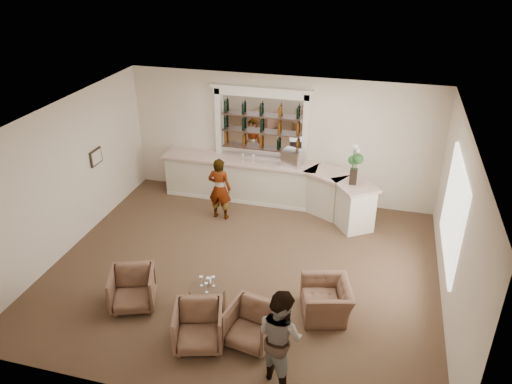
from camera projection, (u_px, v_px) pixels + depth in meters
ground at (243, 269)px, 10.59m from camera, size 8.00×8.00×0.00m
room_shell at (260, 156)px, 10.10m from camera, size 8.04×7.02×3.32m
bar_counter at (269, 184)px, 12.94m from camera, size 5.72×1.80×1.14m
back_bar_alcove at (261, 124)px, 12.71m from camera, size 2.64×0.25×3.00m
cocktail_table at (208, 298)px, 9.34m from camera, size 0.68×0.68×0.50m
sommelier at (220, 189)px, 12.20m from camera, size 0.59×0.39×1.59m
guest at (280, 336)px, 7.63m from camera, size 1.04×1.00×1.68m
armchair_left at (133, 289)px, 9.39m from camera, size 1.05×1.06×0.76m
armchair_center at (199, 326)px, 8.48m from camera, size 1.03×1.04×0.77m
armchair_right at (251, 325)px, 8.53m from camera, size 0.92×0.94×0.73m
armchair_far at (326, 300)px, 9.19m from camera, size 1.11×1.19×0.64m
espresso_machine at (292, 158)px, 12.53m from camera, size 0.55×0.50×0.41m
flower_vase at (355, 162)px, 11.42m from camera, size 0.26×0.26×0.99m
wine_glass_bar_left at (253, 159)px, 12.71m from camera, size 0.07×0.07×0.21m
wine_glass_bar_right at (243, 158)px, 12.76m from camera, size 0.07×0.07×0.21m
wine_glass_tbl_a at (201, 281)px, 9.23m from camera, size 0.07×0.07×0.21m
wine_glass_tbl_b at (213, 281)px, 9.22m from camera, size 0.07×0.07×0.21m
wine_glass_tbl_c at (206, 288)px, 9.06m from camera, size 0.07×0.07×0.21m
napkin_holder at (208, 280)px, 9.32m from camera, size 0.08×0.08×0.12m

